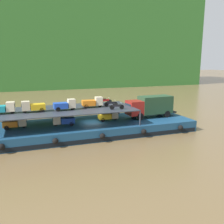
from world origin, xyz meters
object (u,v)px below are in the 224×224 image
covered_lorry (150,106)px  mini_truck_upper_stern (3,108)px  mini_truck_lower_aft (63,120)px  motorcycle_upper_stbd (105,101)px  cargo_barge (93,127)px  mini_truck_upper_bow (93,102)px  mini_truck_upper_mid (33,107)px  mini_truck_lower_mid (109,116)px  motorcycle_upper_centre (111,103)px  mini_truck_upper_fore (65,105)px  mini_truck_lower_stern (15,123)px  motorcycle_upper_port (117,106)px

covered_lorry → mini_truck_upper_stern: 19.66m
mini_truck_lower_aft → motorcycle_upper_stbd: bearing=22.5°
cargo_barge → mini_truck_upper_bow: (0.10, 0.22, 3.44)m
mini_truck_upper_mid → mini_truck_lower_mid: bearing=3.4°
mini_truck_upper_stern → mini_truck_lower_mid: bearing=1.9°
mini_truck_upper_mid → motorcycle_upper_centre: mini_truck_upper_mid is taller
covered_lorry → mini_truck_upper_mid: bearing=-178.7°
mini_truck_upper_fore → mini_truck_upper_bow: same height
cargo_barge → mini_truck_upper_fore: size_ratio=9.89×
mini_truck_lower_stern → mini_truck_upper_bow: size_ratio=0.99×
mini_truck_upper_fore → mini_truck_upper_bow: bearing=10.5°
mini_truck_upper_mid → mini_truck_lower_stern: bearing=165.9°
mini_truck_lower_aft → motorcycle_upper_port: motorcycle_upper_port is taller
mini_truck_lower_aft → mini_truck_upper_mid: bearing=179.3°
covered_lorry → motorcycle_upper_centre: 6.17m
cargo_barge → motorcycle_upper_port: size_ratio=14.47×
cargo_barge → mini_truck_lower_aft: mini_truck_lower_aft is taller
motorcycle_upper_centre → mini_truck_lower_stern: bearing=179.2°
motorcycle_upper_stbd → mini_truck_upper_fore: bearing=-155.9°
cargo_barge → mini_truck_upper_stern: size_ratio=9.86×
mini_truck_upper_bow → motorcycle_upper_port: (2.53, -2.47, -0.26)m
mini_truck_upper_bow → motorcycle_upper_stbd: size_ratio=1.47×
mini_truck_upper_bow → motorcycle_upper_centre: size_ratio=1.47×
mini_truck_lower_mid → motorcycle_upper_centre: bearing=-36.1°
motorcycle_upper_port → motorcycle_upper_centre: bearing=90.0°
cargo_barge → mini_truck_upper_mid: 8.29m
mini_truck_upper_bow → motorcycle_upper_port: 3.54m
mini_truck_lower_aft → motorcycle_upper_stbd: (6.54, 2.70, 1.74)m
mini_truck_upper_stern → mini_truck_lower_stern: bearing=19.4°
mini_truck_lower_stern → mini_truck_upper_fore: mini_truck_upper_fore is taller
motorcycle_upper_stbd → motorcycle_upper_centre: bearing=-88.5°
mini_truck_lower_mid → mini_truck_lower_aft: bearing=-174.4°
motorcycle_upper_stbd → mini_truck_upper_mid: bearing=-165.2°
mini_truck_upper_fore → mini_truck_lower_aft: bearing=160.9°
cargo_barge → motorcycle_upper_stbd: 4.70m
motorcycle_upper_centre → motorcycle_upper_stbd: (-0.06, 2.28, 0.00)m
covered_lorry → motorcycle_upper_stbd: covered_lorry is taller
mini_truck_lower_aft → mini_truck_upper_mid: 4.08m
covered_lorry → mini_truck_upper_bow: (-8.65, 0.20, 1.00)m
mini_truck_lower_aft → mini_truck_upper_mid: (-3.56, 0.04, 2.00)m
covered_lorry → mini_truck_lower_stern: size_ratio=2.88×
mini_truck_lower_mid → mini_truck_upper_fore: bearing=-173.2°
mini_truck_lower_mid → mini_truck_upper_bow: (-2.25, -0.02, 2.00)m
motorcycle_upper_port → mini_truck_lower_mid: bearing=96.4°
covered_lorry → mini_truck_upper_bow: 8.71m
mini_truck_lower_stern → mini_truck_lower_aft: same height
mini_truck_lower_stern → mini_truck_lower_mid: 12.07m
mini_truck_upper_mid → motorcycle_upper_centre: 10.17m
mini_truck_lower_stern → motorcycle_upper_centre: 12.47m
mini_truck_lower_aft → mini_truck_lower_mid: same height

